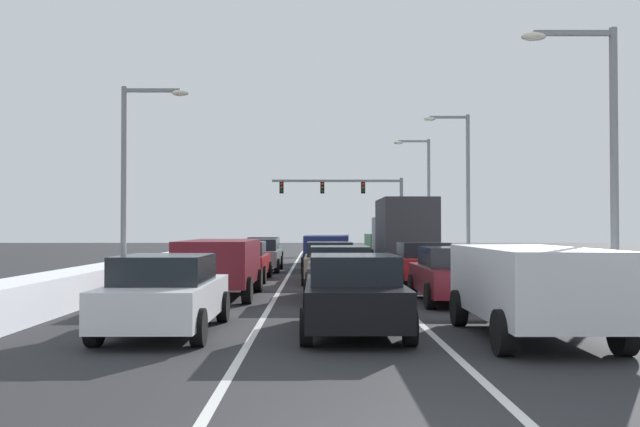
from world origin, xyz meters
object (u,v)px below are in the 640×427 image
Objects in this scene: suv_green_right_lane_fifth at (384,245)px; sedan_white_left_lane_nearest at (166,293)px; sedan_charcoal_center_lane_second at (339,272)px; sedan_red_left_lane_third at (243,261)px; sedan_black_center_lane_nearest at (353,293)px; suv_silver_center_lane_fifth at (329,246)px; sedan_green_left_lane_fifth at (264,250)px; street_lamp_right_mid at (462,175)px; sedan_maroon_right_lane_second at (453,274)px; sedan_tan_center_lane_third at (329,262)px; sedan_red_right_lane_third at (422,263)px; street_lamp_right_near at (600,136)px; suv_white_right_lane_nearest at (530,283)px; street_lamp_right_far at (424,186)px; traffic_light_gantry at (356,195)px; sedan_gray_left_lane_fourth at (260,255)px; box_truck_right_lane_fourth at (403,231)px; suv_maroon_left_lane_second at (220,263)px; suv_navy_center_lane_fourth at (325,250)px; street_lamp_left_mid at (134,163)px.

sedan_white_left_lane_nearest is (-6.87, -27.10, -0.25)m from suv_green_right_lane_fifth.
sedan_charcoal_center_lane_second is at bearing -99.06° from suv_green_right_lane_fifth.
sedan_red_left_lane_third is (0.08, 13.24, 0.00)m from sedan_white_left_lane_nearest.
suv_green_right_lane_fifth reaches higher than sedan_red_left_lane_third.
sedan_black_center_lane_nearest is 25.93m from suv_silver_center_lane_fifth.
street_lamp_right_mid reaches higher than sedan_green_left_lane_fifth.
sedan_black_center_lane_nearest and sedan_red_left_lane_third have the same top height.
sedan_tan_center_lane_third is (-3.24, 6.94, 0.00)m from sedan_maroon_right_lane_second.
sedan_maroon_right_lane_second is 1.00× the size of sedan_red_right_lane_third.
sedan_red_left_lane_third is 13.67m from street_lamp_right_near.
suv_silver_center_lane_fifth is 1.09× the size of sedan_green_left_lane_fifth.
suv_white_right_lane_nearest is at bearing -99.40° from street_lamp_right_mid.
street_lamp_right_far is (10.60, 23.18, 4.27)m from sedan_red_left_lane_third.
sedan_gray_left_lane_fourth is at bearing -103.28° from traffic_light_gantry.
box_truck_right_lane_fourth is 1.60× the size of sedan_green_left_lane_fifth.
box_truck_right_lane_fourth reaches higher than sedan_gray_left_lane_fourth.
sedan_white_left_lane_nearest is 12.64m from street_lamp_right_near.
sedan_red_left_lane_third is 0.53× the size of street_lamp_right_mid.
sedan_black_center_lane_nearest is at bearing -106.31° from street_lamp_right_mid.
street_lamp_right_near is (7.09, 5.51, 3.80)m from sedan_black_center_lane_nearest.
suv_maroon_left_lane_second is at bearing -89.61° from sedan_green_left_lane_fifth.
sedan_red_right_lane_third is 0.92× the size of suv_green_right_lane_fifth.
sedan_black_center_lane_nearest is at bearing -93.32° from traffic_light_gantry.
sedan_charcoal_center_lane_second is at bearing -63.01° from sedan_red_left_lane_third.
sedan_gray_left_lane_fourth is (-3.31, 12.64, 0.00)m from sedan_charcoal_center_lane_second.
street_lamp_right_far reaches higher than sedan_maroon_right_lane_second.
suv_green_right_lane_fifth is 0.65× the size of street_lamp_right_near.
suv_silver_center_lane_fifth reaches higher than sedan_red_left_lane_third.
box_truck_right_lane_fourth is 7.64m from suv_silver_center_lane_fifth.
street_lamp_right_far is (3.69, 17.29, 3.13)m from box_truck_right_lane_fourth.
sedan_maroon_right_lane_second is 0.41× the size of traffic_light_gantry.
street_lamp_right_mid is at bearing 88.47° from street_lamp_right_near.
sedan_gray_left_lane_fourth is at bearing -87.45° from sedan_green_left_lane_fifth.
box_truck_right_lane_fourth is at bearing -41.87° from sedan_green_left_lane_fifth.
suv_navy_center_lane_fourth reaches higher than sedan_charcoal_center_lane_second.
sedan_white_left_lane_nearest and sedan_green_left_lane_fifth have the same top height.
street_lamp_left_mid is (-7.56, -5.12, 3.56)m from suv_navy_center_lane_fourth.
sedan_charcoal_center_lane_second is 1.00× the size of sedan_gray_left_lane_fourth.
street_lamp_right_mid reaches higher than sedan_black_center_lane_nearest.
suv_navy_center_lane_fourth is 1.09× the size of sedan_white_left_lane_nearest.
sedan_white_left_lane_nearest is at bearing -179.70° from sedan_black_center_lane_nearest.
suv_green_right_lane_fifth is at bearing 75.78° from sedan_white_left_lane_nearest.
traffic_light_gantry is (-0.69, 17.03, 3.72)m from suv_green_right_lane_fifth.
street_lamp_right_near is at bearing 1.73° from sedan_maroon_right_lane_second.
street_lamp_left_mid is at bearing -154.05° from box_truck_right_lane_fourth.
street_lamp_right_mid is (11.26, 26.12, 4.32)m from sedan_white_left_lane_nearest.
sedan_charcoal_center_lane_second is 1.00× the size of sedan_tan_center_lane_third.
sedan_maroon_right_lane_second is 1.00× the size of sedan_tan_center_lane_third.
suv_maroon_left_lane_second is at bearing -57.59° from street_lamp_left_mid.
suv_navy_center_lane_fourth is at bearing -112.68° from street_lamp_right_far.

